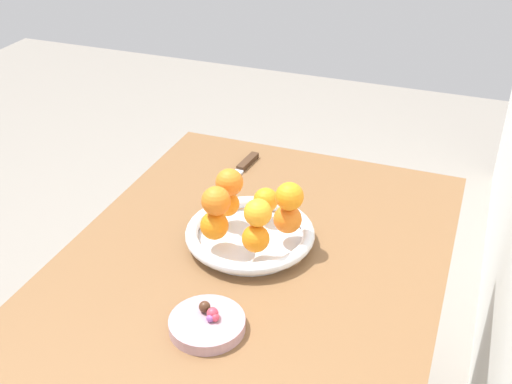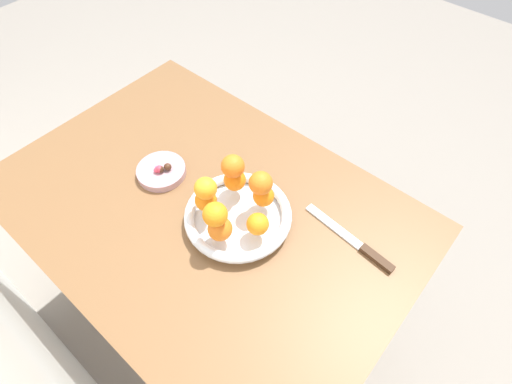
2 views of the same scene
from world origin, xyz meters
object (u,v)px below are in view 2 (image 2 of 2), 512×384
(candy_ball_1, at_px, (156,170))
(candy_ball_2, at_px, (168,167))
(candy_dish, at_px, (161,172))
(orange_3, at_px, (264,196))
(orange_0, at_px, (206,200))
(orange_1, at_px, (220,229))
(candy_ball_3, at_px, (157,168))
(fruit_bowl, at_px, (238,216))
(dining_table, at_px, (206,223))
(orange_6, at_px, (261,183))
(orange_4, at_px, (235,180))
(orange_2, at_px, (258,224))
(candy_ball_4, at_px, (160,169))
(knife, at_px, (356,243))
(candy_ball_0, at_px, (159,169))
(orange_8, at_px, (215,214))
(orange_5, at_px, (206,188))
(orange_7, at_px, (233,166))

(candy_ball_1, relative_size, candy_ball_2, 0.73)
(candy_ball_1, distance_m, candy_ball_2, 0.03)
(candy_dish, bearing_deg, candy_ball_2, -141.12)
(orange_3, relative_size, candy_ball_2, 2.58)
(orange_0, distance_m, orange_1, 0.09)
(candy_ball_3, bearing_deg, fruit_bowl, -173.64)
(dining_table, relative_size, candy_ball_3, 78.32)
(orange_0, bearing_deg, dining_table, -24.11)
(orange_1, height_order, orange_3, orange_1)
(candy_dish, bearing_deg, orange_6, -164.73)
(orange_4, bearing_deg, fruit_bowl, 137.14)
(orange_0, height_order, orange_4, orange_4)
(orange_2, height_order, orange_3, same)
(orange_2, bearing_deg, candy_ball_4, 3.53)
(knife, bearing_deg, candy_ball_4, 17.63)
(candy_dish, relative_size, orange_6, 2.32)
(orange_0, distance_m, orange_3, 0.14)
(fruit_bowl, xyz_separation_m, orange_2, (-0.07, 0.01, 0.05))
(orange_4, height_order, candy_ball_0, orange_4)
(orange_3, xyz_separation_m, knife, (-0.23, -0.07, -0.06))
(orange_0, height_order, orange_3, orange_0)
(orange_0, bearing_deg, orange_8, 152.19)
(dining_table, bearing_deg, candy_ball_1, 5.32)
(orange_1, relative_size, orange_5, 1.07)
(candy_ball_4, bearing_deg, orange_6, -163.48)
(orange_5, bearing_deg, orange_0, -10.33)
(orange_3, height_order, candy_ball_3, orange_3)
(orange_0, distance_m, candy_ball_4, 0.19)
(dining_table, height_order, candy_ball_0, candy_ball_0)
(orange_4, distance_m, candy_ball_2, 0.20)
(candy_ball_2, xyz_separation_m, candy_ball_4, (0.01, 0.02, -0.00))
(orange_1, relative_size, orange_6, 1.01)
(orange_1, height_order, orange_6, orange_6)
(orange_3, relative_size, candy_ball_4, 2.71)
(orange_4, relative_size, candy_ball_0, 2.74)
(orange_5, bearing_deg, candy_ball_2, -9.02)
(candy_ball_4, bearing_deg, orange_1, 170.18)
(orange_7, distance_m, candy_ball_4, 0.24)
(orange_4, xyz_separation_m, orange_8, (-0.07, 0.13, 0.06))
(orange_7, bearing_deg, candy_ball_4, 21.13)
(orange_0, xyz_separation_m, candy_ball_4, (0.19, -0.01, -0.04))
(candy_ball_0, distance_m, candy_ball_3, 0.01)
(candy_ball_2, bearing_deg, candy_ball_4, 64.62)
(candy_dish, relative_size, candy_ball_1, 8.91)
(candy_dish, xyz_separation_m, candy_ball_2, (-0.02, -0.01, 0.02))
(orange_0, relative_size, orange_6, 0.95)
(orange_1, height_order, candy_ball_4, orange_1)
(orange_8, xyz_separation_m, knife, (-0.25, -0.22, -0.12))
(orange_2, relative_size, candy_ball_0, 2.57)
(orange_5, distance_m, candy_ball_1, 0.22)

